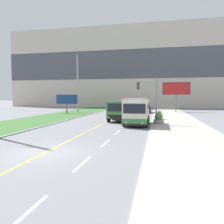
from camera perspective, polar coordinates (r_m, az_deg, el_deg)
name	(u,v)px	position (r m, az deg, el deg)	size (l,w,h in m)	color
ground_plane	(44,153)	(12.97, -17.28, -10.20)	(300.00, 300.00, 0.00)	slate
sidewalk_right	(206,161)	(11.65, 23.39, -11.77)	(6.00, 140.00, 0.08)	#ADA89E
lane_marking_centre	(61,147)	(14.09, -13.23, -8.98)	(2.88, 140.00, 0.01)	gold
apartment_block_background	(137,68)	(67.80, 6.53, 11.44)	(80.00, 8.04, 23.88)	beige
city_bus	(137,112)	(24.22, 6.49, 0.09)	(2.65, 5.54, 2.96)	beige
dump_truck	(119,111)	(27.64, 1.85, 0.18)	(2.51, 6.55, 2.59)	black
car_distant	(146,109)	(43.27, 8.96, 0.70)	(1.80, 4.30, 1.45)	black
utility_pole_far	(78,84)	(43.99, -8.98, 7.30)	(1.80, 0.28, 11.31)	#9E9E99
traffic_light_mast	(150,95)	(25.05, 9.92, 4.36)	(2.28, 0.32, 5.18)	slate
billboard_large	(176,89)	(47.29, 16.43, 5.71)	(5.58, 0.24, 6.16)	#59595B
billboard_small	(67,100)	(41.89, -11.74, 3.12)	(4.12, 0.24, 3.53)	#59595B
planter_round_near	(159,119)	(25.37, 12.12, -1.77)	(1.17, 1.17, 1.26)	gray
planter_round_second	(159,115)	(30.46, 12.06, -0.86)	(1.08, 1.08, 1.21)	gray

